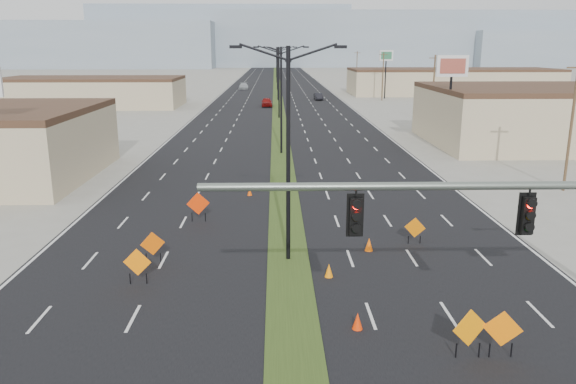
{
  "coord_description": "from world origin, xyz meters",
  "views": [
    {
      "loc": [
        -0.6,
        -13.4,
        9.93
      ],
      "look_at": [
        0.0,
        12.64,
        3.2
      ],
      "focal_mm": 35.0,
      "sensor_mm": 36.0,
      "label": 1
    }
  ],
  "objects_px": {
    "streetlight_0": "(288,149)",
    "pole_sign_east_near": "(452,74)",
    "streetlight_2": "(279,80)",
    "construction_sign_1": "(137,263)",
    "streetlight_3": "(278,72)",
    "cone_2": "(369,244)",
    "construction_sign_3": "(503,330)",
    "car_left": "(267,102)",
    "cone_1": "(329,271)",
    "pole_sign_east_far": "(386,59)",
    "car_far": "(244,86)",
    "construction_sign_2": "(198,204)",
    "streetlight_1": "(281,97)",
    "streetlight_4": "(277,67)",
    "construction_sign_4": "(470,329)",
    "construction_sign_0": "(153,245)",
    "cone_3": "(250,192)",
    "car_mid": "(318,97)",
    "cone_0": "(357,321)",
    "streetlight_5": "(277,63)",
    "construction_sign_5": "(415,229)",
    "streetlight_6": "(276,61)"
  },
  "relations": [
    {
      "from": "streetlight_0",
      "to": "pole_sign_east_near",
      "type": "relative_size",
      "value": 1.09
    },
    {
      "from": "streetlight_2",
      "to": "construction_sign_1",
      "type": "bearing_deg",
      "value": -96.35
    },
    {
      "from": "streetlight_3",
      "to": "cone_2",
      "type": "bearing_deg",
      "value": -87.18
    },
    {
      "from": "streetlight_2",
      "to": "construction_sign_3",
      "type": "bearing_deg",
      "value": -84.04
    },
    {
      "from": "car_left",
      "to": "cone_1",
      "type": "xyz_separation_m",
      "value": [
        3.75,
        -74.32,
        -0.45
      ]
    },
    {
      "from": "construction_sign_1",
      "to": "pole_sign_east_far",
      "type": "bearing_deg",
      "value": 77.01
    },
    {
      "from": "car_far",
      "to": "construction_sign_2",
      "type": "height_order",
      "value": "construction_sign_2"
    },
    {
      "from": "streetlight_1",
      "to": "cone_1",
      "type": "bearing_deg",
      "value": -86.68
    },
    {
      "from": "construction_sign_1",
      "to": "car_far",
      "type": "bearing_deg",
      "value": 95.0
    },
    {
      "from": "streetlight_2",
      "to": "pole_sign_east_near",
      "type": "xyz_separation_m",
      "value": [
        16.31,
        -27.14,
        2.08
      ]
    },
    {
      "from": "streetlight_4",
      "to": "construction_sign_4",
      "type": "bearing_deg",
      "value": -87.31
    },
    {
      "from": "streetlight_1",
      "to": "construction_sign_0",
      "type": "xyz_separation_m",
      "value": [
        -6.41,
        -28.27,
        -4.52
      ]
    },
    {
      "from": "cone_3",
      "to": "car_mid",
      "type": "bearing_deg",
      "value": 81.95
    },
    {
      "from": "streetlight_0",
      "to": "pole_sign_east_near",
      "type": "distance_m",
      "value": 33.21
    },
    {
      "from": "construction_sign_0",
      "to": "construction_sign_4",
      "type": "bearing_deg",
      "value": -57.38
    },
    {
      "from": "construction_sign_3",
      "to": "cone_3",
      "type": "height_order",
      "value": "construction_sign_3"
    },
    {
      "from": "construction_sign_1",
      "to": "pole_sign_east_near",
      "type": "relative_size",
      "value": 0.18
    },
    {
      "from": "streetlight_4",
      "to": "car_far",
      "type": "distance_m",
      "value": 9.48
    },
    {
      "from": "car_far",
      "to": "pole_sign_east_near",
      "type": "relative_size",
      "value": 0.57
    },
    {
      "from": "construction_sign_3",
      "to": "cone_2",
      "type": "bearing_deg",
      "value": 120.89
    },
    {
      "from": "construction_sign_4",
      "to": "pole_sign_east_near",
      "type": "xyz_separation_m",
      "value": [
        10.61,
        37.86,
        6.47
      ]
    },
    {
      "from": "car_far",
      "to": "streetlight_3",
      "type": "bearing_deg",
      "value": -76.36
    },
    {
      "from": "cone_0",
      "to": "pole_sign_east_far",
      "type": "relative_size",
      "value": 0.07
    },
    {
      "from": "pole_sign_east_far",
      "to": "pole_sign_east_near",
      "type": "bearing_deg",
      "value": -118.23
    },
    {
      "from": "car_mid",
      "to": "construction_sign_2",
      "type": "height_order",
      "value": "construction_sign_2"
    },
    {
      "from": "streetlight_5",
      "to": "construction_sign_5",
      "type": "height_order",
      "value": "streetlight_5"
    },
    {
      "from": "cone_3",
      "to": "construction_sign_5",
      "type": "bearing_deg",
      "value": -48.07
    },
    {
      "from": "streetlight_0",
      "to": "streetlight_2",
      "type": "xyz_separation_m",
      "value": [
        0.0,
        56.0,
        0.0
      ]
    },
    {
      "from": "car_mid",
      "to": "cone_1",
      "type": "xyz_separation_m",
      "value": [
        -6.09,
        -86.62,
        -0.35
      ]
    },
    {
      "from": "car_far",
      "to": "construction_sign_2",
      "type": "xyz_separation_m",
      "value": [
        3.06,
        -107.02,
        0.29
      ]
    },
    {
      "from": "streetlight_6",
      "to": "car_far",
      "type": "distance_m",
      "value": 55.62
    },
    {
      "from": "streetlight_3",
      "to": "streetlight_6",
      "type": "distance_m",
      "value": 84.0
    },
    {
      "from": "car_left",
      "to": "streetlight_1",
      "type": "bearing_deg",
      "value": -89.35
    },
    {
      "from": "streetlight_4",
      "to": "cone_3",
      "type": "bearing_deg",
      "value": -91.37
    },
    {
      "from": "cone_0",
      "to": "car_left",
      "type": "bearing_deg",
      "value": 93.14
    },
    {
      "from": "streetlight_5",
      "to": "construction_sign_0",
      "type": "relative_size",
      "value": 6.54
    },
    {
      "from": "streetlight_1",
      "to": "streetlight_2",
      "type": "relative_size",
      "value": 1.0
    },
    {
      "from": "streetlight_5",
      "to": "construction_sign_3",
      "type": "height_order",
      "value": "streetlight_5"
    },
    {
      "from": "streetlight_0",
      "to": "streetlight_4",
      "type": "distance_m",
      "value": 112.0
    },
    {
      "from": "construction_sign_0",
      "to": "construction_sign_3",
      "type": "bearing_deg",
      "value": -55.08
    },
    {
      "from": "streetlight_1",
      "to": "pole_sign_east_near",
      "type": "xyz_separation_m",
      "value": [
        16.31,
        0.86,
        2.08
      ]
    },
    {
      "from": "streetlight_3",
      "to": "streetlight_5",
      "type": "height_order",
      "value": "same"
    },
    {
      "from": "construction_sign_0",
      "to": "pole_sign_east_near",
      "type": "height_order",
      "value": "pole_sign_east_near"
    },
    {
      "from": "car_far",
      "to": "cone_1",
      "type": "relative_size",
      "value": 8.27
    },
    {
      "from": "construction_sign_4",
      "to": "cone_3",
      "type": "distance_m",
      "value": 22.59
    },
    {
      "from": "streetlight_2",
      "to": "cone_1",
      "type": "bearing_deg",
      "value": -88.27
    },
    {
      "from": "car_mid",
      "to": "streetlight_6",
      "type": "bearing_deg",
      "value": 91.72
    },
    {
      "from": "streetlight_4",
      "to": "construction_sign_2",
      "type": "bearing_deg",
      "value": -92.77
    },
    {
      "from": "car_far",
      "to": "construction_sign_4",
      "type": "relative_size",
      "value": 3.0
    },
    {
      "from": "streetlight_3",
      "to": "construction_sign_5",
      "type": "xyz_separation_m",
      "value": [
        6.62,
        -81.93,
        -4.59
      ]
    }
  ]
}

